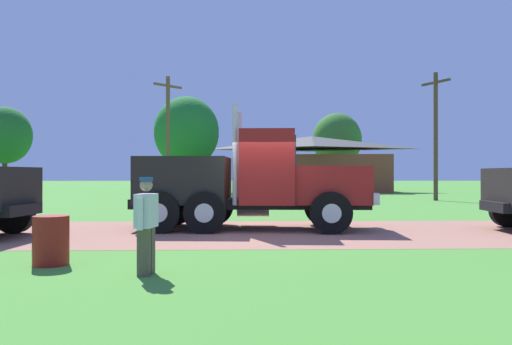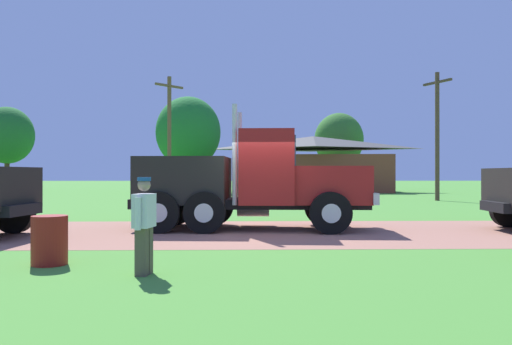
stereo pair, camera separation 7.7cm
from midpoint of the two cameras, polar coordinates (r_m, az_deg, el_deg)
ground_plane at (r=13.93m, az=0.93°, el=-6.88°), size 200.00×200.00×0.00m
dirt_track at (r=13.93m, az=0.93°, el=-6.87°), size 120.00×6.37×0.01m
truck_foreground_white at (r=14.67m, az=-0.74°, el=-1.20°), size 7.10×3.04×3.57m
visitor_by_barrel at (r=8.25m, az=-12.48°, el=-5.60°), size 0.33×0.62×1.58m
steel_barrel at (r=9.71m, az=-22.42°, el=-7.20°), size 0.63×0.63×0.88m
shed_building at (r=45.13m, az=6.65°, el=0.87°), size 14.52×8.32×5.02m
utility_pole_near at (r=32.59m, az=-9.86°, el=4.39°), size 1.61×1.70×7.91m
utility_pole_far at (r=32.19m, az=20.17°, el=4.35°), size 1.04×2.06×7.80m
tree_left at (r=51.27m, az=-26.65°, el=3.83°), size 4.77×4.77×7.81m
tree_mid at (r=43.45m, az=-7.73°, el=4.60°), size 5.59×5.59×8.30m
tree_right at (r=54.20m, az=9.54°, el=3.70°), size 5.26×5.26×8.16m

